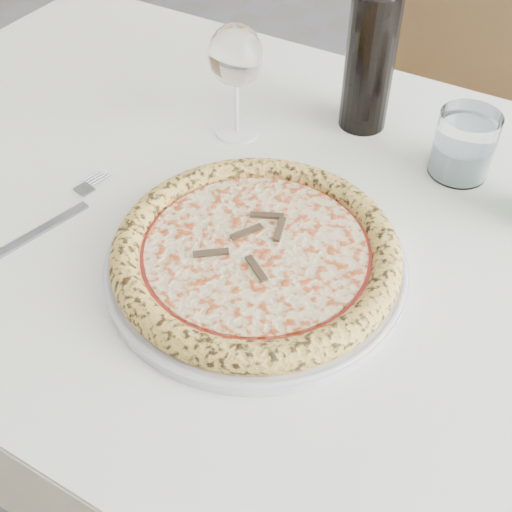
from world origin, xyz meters
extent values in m
cube|color=slate|center=(0.00, 0.00, -0.01)|extent=(5.00, 6.00, 0.02)
cube|color=brown|center=(0.25, -0.16, 0.73)|extent=(1.39, 0.87, 0.04)
cube|color=white|center=(0.25, -0.16, 0.75)|extent=(1.46, 0.94, 0.01)
cube|color=white|center=(0.25, 0.25, 0.64)|extent=(1.40, 0.01, 0.22)
cylinder|color=brown|center=(-0.36, 0.16, 0.35)|extent=(0.06, 0.06, 0.71)
cube|color=brown|center=(0.24, 0.59, 0.45)|extent=(0.47, 0.47, 0.04)
cylinder|color=brown|center=(0.44, 0.75, 0.21)|extent=(0.04, 0.04, 0.43)
cylinder|color=brown|center=(0.40, 0.39, 0.21)|extent=(0.04, 0.04, 0.43)
cylinder|color=brown|center=(0.08, 0.79, 0.21)|extent=(0.04, 0.04, 0.43)
cylinder|color=brown|center=(0.04, 0.43, 0.21)|extent=(0.04, 0.04, 0.43)
cylinder|color=silver|center=(0.25, -0.26, 0.76)|extent=(0.35, 0.35, 0.01)
torus|color=silver|center=(0.25, -0.26, 0.77)|extent=(0.34, 0.34, 0.01)
cylinder|color=#E8AC56|center=(0.25, -0.26, 0.78)|extent=(0.32, 0.32, 0.01)
torus|color=gold|center=(0.25, -0.26, 0.78)|extent=(0.33, 0.33, 0.03)
cylinder|color=red|center=(0.25, -0.26, 0.78)|extent=(0.27, 0.27, 0.00)
cylinder|color=beige|center=(0.25, -0.26, 0.79)|extent=(0.25, 0.25, 0.00)
cube|color=#4A3623|center=(0.28, -0.26, 0.79)|extent=(0.04, 0.01, 0.00)
cube|color=#4A3623|center=(0.26, -0.21, 0.79)|extent=(0.02, 0.04, 0.00)
cube|color=#4A3623|center=(0.19, -0.21, 0.79)|extent=(0.04, 0.03, 0.00)
cube|color=#4A3623|center=(0.22, -0.28, 0.79)|extent=(0.04, 0.03, 0.00)
cube|color=#4A3623|center=(0.26, -0.31, 0.79)|extent=(0.02, 0.04, 0.00)
cube|color=gray|center=(-0.02, -0.31, 0.76)|extent=(0.05, 0.13, 0.00)
cube|color=gray|center=(-0.02, -0.23, 0.76)|extent=(0.03, 0.03, 0.00)
cylinder|color=gray|center=(-0.03, -0.21, 0.76)|extent=(0.00, 0.03, 0.00)
cylinder|color=gray|center=(-0.02, -0.21, 0.76)|extent=(0.00, 0.03, 0.00)
cylinder|color=gray|center=(-0.02, -0.21, 0.76)|extent=(0.00, 0.03, 0.00)
cylinder|color=gray|center=(-0.01, -0.21, 0.76)|extent=(0.00, 0.03, 0.00)
cylinder|color=white|center=(0.10, -0.02, 0.76)|extent=(0.06, 0.06, 0.00)
cylinder|color=white|center=(0.10, -0.02, 0.80)|extent=(0.01, 0.01, 0.08)
ellipsoid|color=white|center=(0.10, -0.02, 0.88)|extent=(0.07, 0.07, 0.08)
cylinder|color=white|center=(0.41, 0.02, 0.80)|extent=(0.08, 0.08, 0.09)
cylinder|color=silver|center=(0.41, 0.02, 0.78)|extent=(0.07, 0.07, 0.04)
cylinder|color=black|center=(0.26, 0.08, 0.85)|extent=(0.07, 0.07, 0.20)
camera|label=1|loc=(0.47, -0.72, 1.29)|focal=45.00mm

